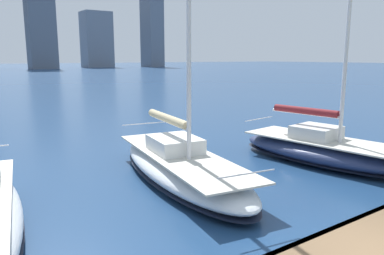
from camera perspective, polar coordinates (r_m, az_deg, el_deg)
sailboat_maroon at (r=17.45m, az=19.55°, el=-3.12°), size 4.06×8.50×11.03m
sailboat_tan at (r=14.23m, az=-1.77°, el=-5.65°), size 4.25×9.85×10.57m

